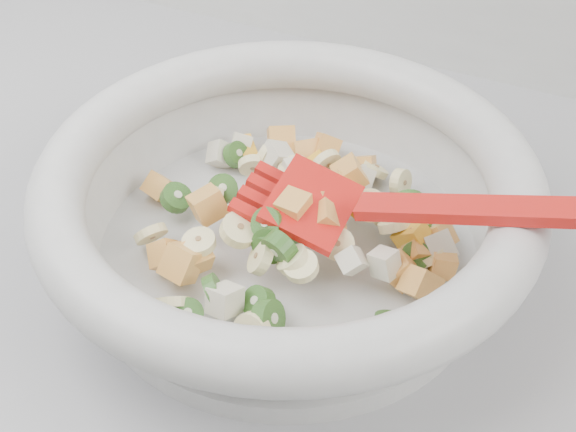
% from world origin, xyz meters
% --- Properties ---
extents(mixing_bowl, '(0.47, 0.38, 0.14)m').
position_xyz_m(mixing_bowl, '(0.11, 1.39, 0.96)').
color(mixing_bowl, silver).
rests_on(mixing_bowl, counter).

